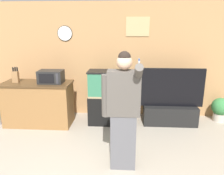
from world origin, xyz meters
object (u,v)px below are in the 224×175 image
Objects in this scene: aquarium_on_stand at (109,97)px; microwave at (51,77)px; counter_island at (39,103)px; knife_block at (15,77)px; tv_on_stand at (170,108)px; potted_plant at (220,108)px; person_standing at (123,110)px.

microwave is at bearing -172.39° from aquarium_on_stand.
knife_block is at bearing -178.10° from counter_island.
tv_on_stand is 2.55× the size of potted_plant.
knife_block is at bearing 148.27° from person_standing.
counter_island is 2.84m from tv_on_stand.
person_standing is at bearing -122.23° from tv_on_stand.
aquarium_on_stand is 2.18× the size of potted_plant.
counter_island is 1.52m from aquarium_on_stand.
counter_island is 4.01m from potted_plant.
potted_plant is (4.42, 0.42, -0.76)m from knife_block.
person_standing is 3.27× the size of potted_plant.
aquarium_on_stand is 0.86× the size of tv_on_stand.
person_standing is at bearing -37.71° from counter_island.
aquarium_on_stand is at bearing 7.61° from microwave.
tv_on_stand is at bearing 3.66° from counter_island.
knife_block is 4.51m from potted_plant.
tv_on_stand is at bearing 57.77° from person_standing.
tv_on_stand is at bearing 4.29° from microwave.
counter_island is 2.68× the size of potted_plant.
knife_block is at bearing -176.57° from tv_on_stand.
tv_on_stand is (2.83, 0.18, -0.11)m from counter_island.
counter_island is 0.82× the size of person_standing.
person_standing reaches higher than counter_island.
tv_on_stand is 0.78× the size of person_standing.
aquarium_on_stand is at bearing 4.87° from knife_block.
counter_island is 0.68m from microwave.
person_standing is at bearing -31.73° from knife_block.
knife_block reaches higher than microwave.
counter_island is 0.73m from knife_block.
knife_block reaches higher than counter_island.
knife_block is at bearing -174.63° from potted_plant.
aquarium_on_stand reaches higher than potted_plant.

